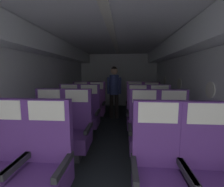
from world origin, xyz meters
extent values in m
cube|color=#23282D|center=(0.00, 3.29, -0.01)|extent=(3.40, 6.99, 0.02)
cube|color=silver|center=(-1.60, 3.29, 1.09)|extent=(0.08, 6.59, 2.17)
cube|color=silver|center=(1.60, 3.29, 1.09)|extent=(0.08, 6.59, 2.17)
cube|color=silver|center=(0.00, 3.29, 2.17)|extent=(3.28, 6.59, 0.06)
cube|color=silver|center=(0.00, 6.61, 1.09)|extent=(3.28, 0.06, 2.17)
cube|color=silver|center=(-1.36, 3.29, 1.95)|extent=(0.39, 6.32, 0.36)
cube|color=silver|center=(1.36, 3.29, 1.95)|extent=(0.39, 6.32, 0.36)
cube|color=white|center=(0.00, 3.29, 2.13)|extent=(0.12, 5.93, 0.02)
cylinder|color=white|center=(1.55, 2.64, 1.13)|extent=(0.01, 0.26, 0.26)
cylinder|color=white|center=(1.55, 3.95, 1.13)|extent=(0.01, 0.26, 0.26)
cylinder|color=white|center=(1.55, 5.27, 1.13)|extent=(0.01, 0.26, 0.26)
cube|color=#5B3384|center=(-1.00, 1.67, 0.79)|extent=(0.47, 0.09, 0.68)
cube|color=#28282D|center=(-0.78, 1.46, 0.54)|extent=(0.05, 0.43, 0.06)
cube|color=silver|center=(-1.00, 1.62, 1.02)|extent=(0.37, 0.01, 0.20)
cube|color=#5B3384|center=(-0.54, 1.46, 0.34)|extent=(0.47, 0.51, 0.23)
cube|color=#5B3384|center=(-0.54, 1.67, 0.79)|extent=(0.47, 0.09, 0.68)
cube|color=#28282D|center=(-0.32, 1.46, 0.54)|extent=(0.05, 0.43, 0.06)
cube|color=#28282D|center=(-0.77, 1.46, 0.54)|extent=(0.05, 0.43, 0.06)
cube|color=silver|center=(-0.54, 1.62, 1.02)|extent=(0.37, 0.01, 0.20)
cube|color=#5B3384|center=(1.01, 1.67, 0.79)|extent=(0.47, 0.09, 0.68)
cube|color=#28282D|center=(0.78, 1.46, 0.54)|extent=(0.05, 0.43, 0.06)
cube|color=silver|center=(1.01, 1.62, 1.02)|extent=(0.37, 0.01, 0.20)
cube|color=#5B3384|center=(0.55, 1.68, 0.79)|extent=(0.47, 0.09, 0.68)
cube|color=#28282D|center=(0.78, 1.47, 0.54)|extent=(0.05, 0.43, 0.06)
cube|color=#28282D|center=(0.33, 1.47, 0.54)|extent=(0.05, 0.43, 0.06)
cube|color=silver|center=(0.55, 1.63, 1.02)|extent=(0.37, 0.01, 0.20)
cube|color=#38383D|center=(-1.00, 2.43, 0.11)|extent=(0.17, 0.18, 0.23)
cube|color=#5B3384|center=(-1.00, 2.43, 0.34)|extent=(0.47, 0.51, 0.23)
cube|color=#5B3384|center=(-1.00, 2.64, 0.79)|extent=(0.47, 0.09, 0.68)
cube|color=#28282D|center=(-0.78, 2.43, 0.54)|extent=(0.05, 0.43, 0.06)
cube|color=#28282D|center=(-1.23, 2.43, 0.54)|extent=(0.05, 0.43, 0.06)
cube|color=silver|center=(-1.00, 2.59, 1.02)|extent=(0.37, 0.01, 0.20)
cube|color=#38383D|center=(-0.53, 2.43, 0.11)|extent=(0.17, 0.18, 0.23)
cube|color=#5B3384|center=(-0.53, 2.43, 0.34)|extent=(0.47, 0.51, 0.23)
cube|color=#5B3384|center=(-0.53, 2.64, 0.79)|extent=(0.47, 0.09, 0.68)
cube|color=#28282D|center=(-0.31, 2.43, 0.54)|extent=(0.05, 0.43, 0.06)
cube|color=#28282D|center=(-0.76, 2.43, 0.54)|extent=(0.05, 0.43, 0.06)
cube|color=silver|center=(-0.53, 2.59, 1.02)|extent=(0.37, 0.01, 0.20)
cube|color=#38383D|center=(1.01, 2.44, 0.11)|extent=(0.17, 0.18, 0.23)
cube|color=#5B3384|center=(1.01, 2.44, 0.34)|extent=(0.47, 0.51, 0.23)
cube|color=#5B3384|center=(1.01, 2.65, 0.79)|extent=(0.47, 0.09, 0.68)
cube|color=#28282D|center=(1.23, 2.44, 0.54)|extent=(0.05, 0.43, 0.06)
cube|color=#28282D|center=(0.78, 2.44, 0.54)|extent=(0.05, 0.43, 0.06)
cube|color=silver|center=(1.01, 2.60, 1.02)|extent=(0.37, 0.01, 0.20)
cube|color=#38383D|center=(0.55, 2.45, 0.11)|extent=(0.17, 0.18, 0.23)
cube|color=#5B3384|center=(0.55, 2.45, 0.34)|extent=(0.47, 0.51, 0.23)
cube|color=#5B3384|center=(0.55, 2.66, 0.79)|extent=(0.47, 0.09, 0.68)
cube|color=#28282D|center=(0.78, 2.45, 0.54)|extent=(0.05, 0.43, 0.06)
cube|color=#28282D|center=(0.33, 2.45, 0.54)|extent=(0.05, 0.43, 0.06)
cube|color=silver|center=(0.55, 2.61, 1.02)|extent=(0.37, 0.01, 0.20)
cube|color=#38383D|center=(-1.02, 3.42, 0.11)|extent=(0.17, 0.18, 0.23)
cube|color=#5B3384|center=(-1.02, 3.42, 0.34)|extent=(0.47, 0.51, 0.23)
cube|color=#5B3384|center=(-1.02, 3.63, 0.79)|extent=(0.47, 0.09, 0.68)
cube|color=#28282D|center=(-0.80, 3.42, 0.54)|extent=(0.05, 0.43, 0.06)
cube|color=#28282D|center=(-1.24, 3.42, 0.54)|extent=(0.05, 0.43, 0.06)
cube|color=silver|center=(-1.02, 3.58, 1.02)|extent=(0.37, 0.01, 0.20)
cube|color=#38383D|center=(-0.55, 3.41, 0.11)|extent=(0.17, 0.18, 0.23)
cube|color=#5B3384|center=(-0.55, 3.41, 0.34)|extent=(0.47, 0.51, 0.23)
cube|color=#5B3384|center=(-0.55, 3.62, 0.79)|extent=(0.47, 0.09, 0.68)
cube|color=#28282D|center=(-0.33, 3.41, 0.54)|extent=(0.05, 0.43, 0.06)
cube|color=#28282D|center=(-0.78, 3.41, 0.54)|extent=(0.05, 0.43, 0.06)
cube|color=silver|center=(-0.55, 3.57, 1.02)|extent=(0.37, 0.01, 0.20)
cube|color=#38383D|center=(1.01, 3.40, 0.11)|extent=(0.17, 0.18, 0.23)
cube|color=#5B3384|center=(1.01, 3.40, 0.34)|extent=(0.47, 0.51, 0.23)
cube|color=#5B3384|center=(1.01, 3.61, 0.79)|extent=(0.47, 0.09, 0.68)
cube|color=#28282D|center=(1.23, 3.40, 0.54)|extent=(0.05, 0.43, 0.06)
cube|color=#28282D|center=(0.79, 3.40, 0.54)|extent=(0.05, 0.43, 0.06)
cube|color=silver|center=(1.01, 3.56, 1.02)|extent=(0.37, 0.01, 0.20)
cube|color=#38383D|center=(0.54, 3.41, 0.11)|extent=(0.17, 0.18, 0.23)
cube|color=#5B3384|center=(0.54, 3.41, 0.34)|extent=(0.47, 0.51, 0.23)
cube|color=#5B3384|center=(0.54, 3.62, 0.79)|extent=(0.47, 0.09, 0.68)
cube|color=#28282D|center=(0.76, 3.41, 0.54)|extent=(0.05, 0.43, 0.06)
cube|color=#28282D|center=(0.32, 3.41, 0.54)|extent=(0.05, 0.43, 0.06)
cube|color=silver|center=(0.54, 3.57, 1.02)|extent=(0.37, 0.01, 0.20)
cube|color=#38383D|center=(-1.02, 4.38, 0.11)|extent=(0.17, 0.18, 0.23)
cube|color=#753D8E|center=(-1.02, 4.38, 0.34)|extent=(0.47, 0.51, 0.23)
cube|color=#753D8E|center=(-1.02, 4.59, 0.79)|extent=(0.47, 0.09, 0.68)
cube|color=#28282D|center=(-0.79, 4.38, 0.54)|extent=(0.05, 0.43, 0.06)
cube|color=#28282D|center=(-1.24, 4.38, 0.54)|extent=(0.05, 0.43, 0.06)
cube|color=silver|center=(-1.02, 4.54, 1.02)|extent=(0.37, 0.01, 0.20)
cube|color=#38383D|center=(-0.55, 4.38, 0.11)|extent=(0.17, 0.18, 0.23)
cube|color=#753D8E|center=(-0.55, 4.38, 0.34)|extent=(0.47, 0.51, 0.23)
cube|color=#753D8E|center=(-0.55, 4.59, 0.79)|extent=(0.47, 0.09, 0.68)
cube|color=#28282D|center=(-0.32, 4.38, 0.54)|extent=(0.05, 0.43, 0.06)
cube|color=#28282D|center=(-0.77, 4.38, 0.54)|extent=(0.05, 0.43, 0.06)
cube|color=silver|center=(-0.55, 4.54, 1.02)|extent=(0.37, 0.01, 0.20)
cube|color=#38383D|center=(1.01, 4.38, 0.11)|extent=(0.17, 0.18, 0.23)
cube|color=#753D8E|center=(1.01, 4.38, 0.34)|extent=(0.47, 0.51, 0.23)
cube|color=#753D8E|center=(1.01, 4.59, 0.79)|extent=(0.47, 0.09, 0.68)
cube|color=#28282D|center=(1.23, 4.38, 0.54)|extent=(0.05, 0.43, 0.06)
cube|color=#28282D|center=(0.79, 4.38, 0.54)|extent=(0.05, 0.43, 0.06)
cube|color=silver|center=(1.01, 4.54, 1.02)|extent=(0.37, 0.01, 0.20)
cube|color=#38383D|center=(0.55, 4.40, 0.11)|extent=(0.17, 0.18, 0.23)
cube|color=#753D8E|center=(0.55, 4.40, 0.34)|extent=(0.47, 0.51, 0.23)
cube|color=#753D8E|center=(0.55, 4.61, 0.79)|extent=(0.47, 0.09, 0.68)
cube|color=#28282D|center=(0.77, 4.40, 0.54)|extent=(0.05, 0.43, 0.06)
cube|color=#28282D|center=(0.32, 4.40, 0.54)|extent=(0.05, 0.43, 0.06)
cube|color=silver|center=(0.55, 4.56, 1.02)|extent=(0.37, 0.01, 0.20)
cylinder|color=black|center=(-0.14, 4.74, 0.37)|extent=(0.11, 0.11, 0.74)
cylinder|color=black|center=(0.02, 4.74, 0.37)|extent=(0.11, 0.11, 0.74)
cylinder|color=navy|center=(-0.06, 4.74, 1.03)|extent=(0.28, 0.28, 0.58)
cylinder|color=navy|center=(-0.24, 4.74, 1.01)|extent=(0.07, 0.07, 0.49)
cylinder|color=navy|center=(0.12, 4.74, 1.01)|extent=(0.07, 0.07, 0.49)
sphere|color=tan|center=(-0.06, 4.74, 1.44)|extent=(0.21, 0.21, 0.21)
sphere|color=black|center=(-0.06, 4.74, 1.48)|extent=(0.18, 0.18, 0.18)
camera|label=1|loc=(0.22, 0.18, 1.40)|focal=24.61mm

